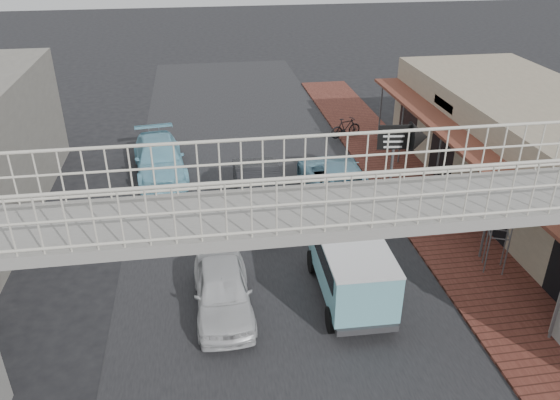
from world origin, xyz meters
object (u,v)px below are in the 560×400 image
object	(u,v)px
white_hatchback	(223,290)
angkot_van	(351,262)
angkot_curb	(337,179)
angkot_far	(159,158)
motorcycle_near	(418,204)
arrow_sign	(416,138)
dark_sedan	(259,190)
motorcycle_far	(346,128)
street_clock	(507,197)

from	to	relation	value
white_hatchback	angkot_van	size ratio (longest dim) A/B	0.96
angkot_curb	angkot_far	size ratio (longest dim) A/B	1.04
motorcycle_near	arrow_sign	world-z (taller)	arrow_sign
white_hatchback	angkot_far	world-z (taller)	angkot_far
dark_sedan	angkot_van	xyz separation A→B (m)	(2.00, -6.03, 0.48)
angkot_curb	motorcycle_far	xyz separation A→B (m)	(2.02, 6.22, -0.13)
angkot_curb	dark_sedan	bearing A→B (deg)	8.51
dark_sedan	angkot_far	xyz separation A→B (m)	(-3.97, 3.95, -0.06)
angkot_van	angkot_far	bearing A→B (deg)	122.17
angkot_van	arrow_sign	xyz separation A→B (m)	(4.00, 5.64, 1.48)
white_hatchback	motorcycle_near	size ratio (longest dim) A/B	2.07
street_clock	arrow_sign	bearing A→B (deg)	124.24
angkot_curb	street_clock	distance (m)	7.32
white_hatchback	angkot_curb	distance (m)	8.31
angkot_far	street_clock	xyz separation A→B (m)	(10.93, -9.34, 1.96)
white_hatchback	dark_sedan	world-z (taller)	dark_sedan
motorcycle_far	motorcycle_near	bearing A→B (deg)	166.67
dark_sedan	angkot_far	distance (m)	5.60
dark_sedan	angkot_curb	xyz separation A→B (m)	(3.28, 0.63, -0.06)
motorcycle_far	angkot_curb	bearing A→B (deg)	144.97
angkot_curb	motorcycle_near	world-z (taller)	angkot_curb
angkot_van	motorcycle_near	distance (m)	5.88
dark_sedan	arrow_sign	world-z (taller)	arrow_sign
dark_sedan	angkot_curb	bearing A→B (deg)	10.90
angkot_curb	street_clock	xyz separation A→B (m)	(3.68, -6.01, 1.96)
white_hatchback	angkot_curb	bearing A→B (deg)	51.51
dark_sedan	motorcycle_far	bearing A→B (deg)	52.36
dark_sedan	motorcycle_near	distance (m)	6.08
white_hatchback	motorcycle_near	world-z (taller)	white_hatchback
motorcycle_near	arrow_sign	distance (m)	2.50
angkot_curb	arrow_sign	xyz separation A→B (m)	(2.72, -1.02, 2.03)
motorcycle_near	dark_sedan	bearing A→B (deg)	78.86
motorcycle_near	angkot_far	bearing A→B (deg)	64.84
white_hatchback	arrow_sign	xyz separation A→B (m)	(7.78, 5.57, 2.09)
angkot_curb	motorcycle_far	bearing A→B (deg)	-110.28
motorcycle_far	white_hatchback	bearing A→B (deg)	134.04
motorcycle_far	street_clock	xyz separation A→B (m)	(1.66, -12.24, 2.09)
motorcycle_far	arrow_sign	bearing A→B (deg)	168.51
arrow_sign	dark_sedan	bearing A→B (deg)	-176.87
angkot_far	motorcycle_near	distance (m)	11.30
angkot_van	motorcycle_far	xyz separation A→B (m)	(3.30, 12.88, -0.67)
dark_sedan	angkot_curb	distance (m)	3.34
angkot_curb	motorcycle_near	bearing A→B (deg)	136.38
motorcycle_near	angkot_van	bearing A→B (deg)	143.28
street_clock	angkot_curb	bearing A→B (deg)	144.86
arrow_sign	angkot_van	bearing A→B (deg)	-118.51
angkot_far	arrow_sign	size ratio (longest dim) A/B	1.57
motorcycle_far	arrow_sign	size ratio (longest dim) A/B	0.52
white_hatchback	dark_sedan	xyz separation A→B (m)	(1.78, 5.96, 0.12)
white_hatchback	street_clock	distance (m)	8.99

